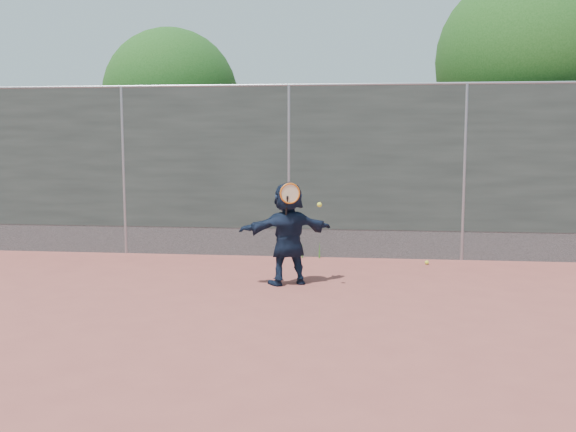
# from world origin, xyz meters

# --- Properties ---
(ground) EXTENTS (80.00, 80.00, 0.00)m
(ground) POSITION_xyz_m (0.00, 0.00, 0.00)
(ground) COLOR #9E4C42
(ground) RESTS_ON ground
(player) EXTENTS (1.43, 0.95, 1.48)m
(player) POSITION_xyz_m (0.23, 1.33, 0.74)
(player) COLOR #121C32
(player) RESTS_ON ground
(ball_ground) EXTENTS (0.07, 0.07, 0.07)m
(ball_ground) POSITION_xyz_m (2.37, 3.02, 0.03)
(ball_ground) COLOR yellow
(ball_ground) RESTS_ON ground
(fence) EXTENTS (20.00, 0.06, 3.03)m
(fence) POSITION_xyz_m (-0.00, 3.50, 1.58)
(fence) COLOR #38423D
(fence) RESTS_ON ground
(swing_action) EXTENTS (0.58, 0.15, 0.51)m
(swing_action) POSITION_xyz_m (0.32, 1.13, 1.29)
(swing_action) COLOR #D36013
(swing_action) RESTS_ON ground
(tree_right) EXTENTS (3.78, 3.60, 5.39)m
(tree_right) POSITION_xyz_m (4.68, 5.75, 3.49)
(tree_right) COLOR #382314
(tree_right) RESTS_ON ground
(tree_left) EXTENTS (3.15, 3.00, 4.53)m
(tree_left) POSITION_xyz_m (-2.85, 6.55, 2.94)
(tree_left) COLOR #382314
(tree_left) RESTS_ON ground
(weed_clump) EXTENTS (0.68, 0.07, 0.30)m
(weed_clump) POSITION_xyz_m (0.29, 3.38, 0.13)
(weed_clump) COLOR #387226
(weed_clump) RESTS_ON ground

